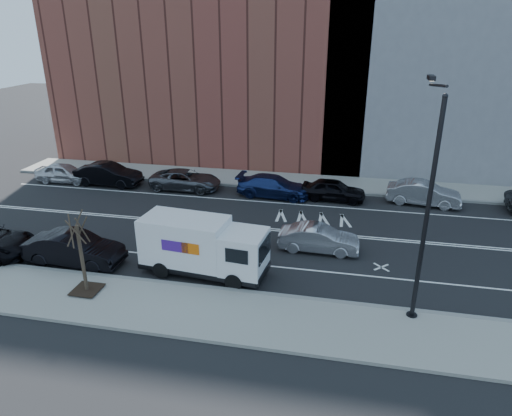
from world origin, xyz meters
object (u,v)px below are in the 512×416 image
at_px(far_parked_b, 108,174).
at_px(driving_sedan, 319,239).
at_px(fedex_van, 202,246).
at_px(far_parked_a, 64,173).

relative_size(far_parked_b, driving_sedan, 1.18).
bearing_deg(fedex_van, far_parked_a, 148.62).
bearing_deg(far_parked_a, fedex_van, -129.07).
xyz_separation_m(fedex_van, far_parked_b, (-10.89, 11.06, -0.64)).
height_order(fedex_van, far_parked_a, fedex_van).
xyz_separation_m(far_parked_a, far_parked_b, (3.61, 0.07, 0.09)).
bearing_deg(far_parked_a, driving_sedan, -112.69).
bearing_deg(driving_sedan, fedex_van, 124.88).
distance_m(fedex_van, far_parked_b, 15.54).
distance_m(far_parked_a, far_parked_b, 3.62).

